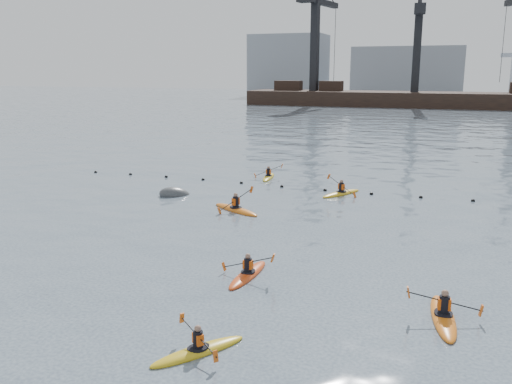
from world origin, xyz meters
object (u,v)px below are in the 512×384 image
Objects in this scene: kayaker_2 at (236,209)px; kayaker_3 at (341,193)px; kayaker_0 at (248,273)px; kayaker_4 at (443,316)px; kayaker_5 at (268,177)px; kayaker_1 at (198,350)px; mooring_buoy at (175,195)px.

kayaker_2 is 1.07× the size of kayaker_3.
kayaker_4 is (7.12, -1.29, 0.01)m from kayaker_0.
kayaker_2 reaches higher than kayaker_5.
kayaker_0 is 1.02× the size of kayaker_5.
kayaker_0 is 9.88m from kayaker_2.
kayaker_5 reaches higher than kayaker_0.
kayaker_3 is at bearing -8.93° from kayaker_2.
kayaker_1 is at bearing -132.55° from kayaker_2.
mooring_buoy is (-16.35, 12.50, -0.11)m from kayaker_4.
kayaker_0 is 19.33m from kayaker_5.
kayaker_3 is 1.04× the size of kayaker_5.
kayaker_2 is 15.25m from kayaker_4.
kayaker_1 reaches higher than mooring_buoy.
kayaker_0 is 1.59× the size of mooring_buoy.
kayaker_1 is 19.79m from mooring_buoy.
mooring_buoy is at bearing 132.09° from kayaker_0.
kayaker_4 is (6.35, 4.59, 0.02)m from kayaker_1.
mooring_buoy is (-9.80, -3.82, -0.10)m from kayaker_3.
kayaker_1 is 20.90m from kayaker_3.
kayaker_5 is at bearing 36.98° from kayaker_2.
kayaker_2 is 1.73× the size of mooring_buoy.
kayaker_1 is (0.77, -5.87, -0.01)m from kayaker_0.
kayaker_4 reaches higher than kayaker_1.
kayaker_3 is 0.93× the size of kayaker_4.
kayaker_5 reaches higher than mooring_buoy.
kayaker_2 reaches higher than kayaker_4.
kayaker_2 is at bearing -50.57° from kayaker_4.
kayaker_5 is at bearing 179.32° from kayaker_3.
kayaker_0 reaches higher than kayaker_1.
mooring_buoy is (-9.99, 17.08, -0.09)m from kayaker_1.
kayaker_4 is 20.58m from mooring_buoy.
kayaker_3 reaches higher than kayaker_5.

